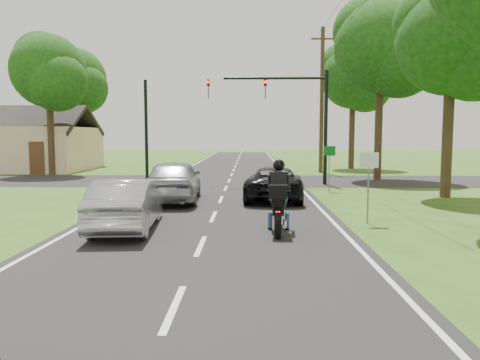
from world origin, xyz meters
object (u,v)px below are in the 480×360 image
(motorcycle_rider, at_px, (279,204))
(traffic_signal, at_px, (291,106))
(sign_white, at_px, (369,170))
(silver_suv, at_px, (174,180))
(sign_green, at_px, (329,157))
(silver_sedan, at_px, (127,204))
(utility_pole_far, at_px, (322,100))
(dark_suv, at_px, (274,183))

(motorcycle_rider, height_order, traffic_signal, traffic_signal)
(motorcycle_rider, xyz_separation_m, sign_white, (2.75, 1.37, 0.80))
(silver_suv, xyz_separation_m, sign_green, (6.72, 3.48, 0.75))
(silver_suv, height_order, sign_green, sign_green)
(motorcycle_rider, height_order, sign_green, sign_green)
(silver_sedan, height_order, sign_green, sign_green)
(motorcycle_rider, distance_m, sign_green, 9.85)
(utility_pole_far, bearing_deg, sign_white, -94.51)
(dark_suv, distance_m, utility_pole_far, 15.14)
(traffic_signal, bearing_deg, dark_suv, -101.04)
(sign_white, bearing_deg, silver_suv, 145.27)
(silver_suv, relative_size, utility_pole_far, 0.49)
(sign_green, bearing_deg, utility_pole_far, 83.27)
(dark_suv, xyz_separation_m, utility_pole_far, (4.02, 13.92, 4.40))
(silver_suv, distance_m, sign_green, 7.61)
(silver_suv, height_order, traffic_signal, traffic_signal)
(dark_suv, bearing_deg, sign_green, -128.86)
(traffic_signal, bearing_deg, silver_sedan, -114.80)
(motorcycle_rider, xyz_separation_m, silver_sedan, (-4.20, 0.29, -0.07))
(dark_suv, relative_size, utility_pole_far, 0.48)
(dark_suv, relative_size, traffic_signal, 0.76)
(silver_sedan, height_order, silver_suv, silver_suv)
(dark_suv, distance_m, sign_green, 4.08)
(motorcycle_rider, xyz_separation_m, silver_suv, (-3.77, 5.89, 0.06))
(sign_white, relative_size, sign_green, 1.00)
(silver_sedan, bearing_deg, dark_suv, -130.19)
(silver_sedan, distance_m, silver_suv, 5.62)
(dark_suv, height_order, silver_sedan, silver_sedan)
(sign_white, bearing_deg, sign_green, 88.57)
(traffic_signal, distance_m, sign_green, 4.24)
(motorcycle_rider, relative_size, traffic_signal, 0.37)
(dark_suv, height_order, sign_green, sign_green)
(silver_sedan, relative_size, utility_pole_far, 0.43)
(motorcycle_rider, height_order, sign_white, sign_white)
(sign_white, bearing_deg, dark_suv, 116.26)
(silver_sedan, xyz_separation_m, traffic_signal, (5.59, 12.10, 3.42))
(traffic_signal, distance_m, sign_white, 11.39)
(silver_sedan, distance_m, sign_white, 7.09)
(silver_sedan, xyz_separation_m, silver_suv, (0.43, 5.60, 0.13))
(sign_white, bearing_deg, utility_pole_far, 85.49)
(dark_suv, relative_size, silver_suv, 0.98)
(motorcycle_rider, bearing_deg, dark_suv, 92.47)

